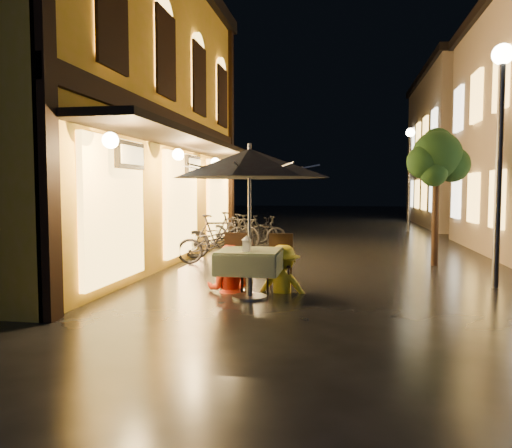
% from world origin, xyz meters
% --- Properties ---
extents(ground, '(90.00, 90.00, 0.00)m').
position_xyz_m(ground, '(0.00, 0.00, 0.00)').
color(ground, black).
rests_on(ground, ground).
extents(west_building, '(5.90, 11.40, 7.40)m').
position_xyz_m(west_building, '(-5.72, 4.00, 3.71)').
color(west_building, gold).
rests_on(west_building, ground).
extents(east_building_far, '(7.30, 10.30, 7.30)m').
position_xyz_m(east_building_far, '(7.49, 18.00, 3.66)').
color(east_building_far, '#A29082').
rests_on(east_building_far, ground).
extents(street_tree, '(1.43, 1.20, 3.15)m').
position_xyz_m(street_tree, '(2.41, 4.51, 2.42)').
color(street_tree, black).
rests_on(street_tree, ground).
extents(streetlamp_near, '(0.36, 0.36, 4.23)m').
position_xyz_m(streetlamp_near, '(3.00, 2.00, 2.92)').
color(streetlamp_near, '#59595E').
rests_on(streetlamp_near, ground).
extents(streetlamp_far, '(0.36, 0.36, 4.23)m').
position_xyz_m(streetlamp_far, '(3.00, 14.00, 2.92)').
color(streetlamp_far, '#59595E').
rests_on(streetlamp_far, ground).
extents(cafe_table, '(0.99, 0.99, 0.78)m').
position_xyz_m(cafe_table, '(-1.12, 0.43, 0.59)').
color(cafe_table, '#59595E').
rests_on(cafe_table, ground).
extents(patio_umbrella, '(2.52, 2.52, 2.46)m').
position_xyz_m(patio_umbrella, '(-1.12, 0.43, 2.15)').
color(patio_umbrella, '#59595E').
rests_on(patio_umbrella, ground).
extents(cafe_chair_left, '(0.42, 0.42, 0.97)m').
position_xyz_m(cafe_chair_left, '(-1.52, 1.17, 0.54)').
color(cafe_chair_left, black).
rests_on(cafe_chair_left, ground).
extents(cafe_chair_right, '(0.42, 0.42, 0.97)m').
position_xyz_m(cafe_chair_right, '(-0.72, 1.17, 0.54)').
color(cafe_chair_right, black).
rests_on(cafe_chair_right, ground).
extents(table_lantern, '(0.16, 0.16, 0.25)m').
position_xyz_m(table_lantern, '(-1.12, 0.20, 0.92)').
color(table_lantern, white).
rests_on(table_lantern, cafe_table).
extents(person_orange, '(0.79, 0.64, 1.56)m').
position_xyz_m(person_orange, '(-1.59, 0.94, 0.78)').
color(person_orange, red).
rests_on(person_orange, ground).
extents(person_yellow, '(1.06, 0.68, 1.56)m').
position_xyz_m(person_yellow, '(-0.66, 1.02, 0.78)').
color(person_yellow, yellow).
rests_on(person_yellow, ground).
extents(bicycle_0, '(1.85, 0.99, 0.92)m').
position_xyz_m(bicycle_0, '(-2.60, 3.91, 0.46)').
color(bicycle_0, black).
rests_on(bicycle_0, ground).
extents(bicycle_1, '(1.91, 1.00, 1.11)m').
position_xyz_m(bicycle_1, '(-2.75, 4.80, 0.55)').
color(bicycle_1, black).
rests_on(bicycle_1, ground).
extents(bicycle_2, '(1.91, 1.13, 0.95)m').
position_xyz_m(bicycle_2, '(-2.79, 5.19, 0.47)').
color(bicycle_2, black).
rests_on(bicycle_2, ground).
extents(bicycle_3, '(1.86, 1.12, 1.08)m').
position_xyz_m(bicycle_3, '(-2.80, 6.77, 0.54)').
color(bicycle_3, black).
rests_on(bicycle_3, ground).
extents(bicycle_4, '(1.88, 1.13, 0.93)m').
position_xyz_m(bicycle_4, '(-2.22, 7.41, 0.47)').
color(bicycle_4, black).
rests_on(bicycle_4, ground).
extents(bicycle_5, '(1.59, 0.50, 0.95)m').
position_xyz_m(bicycle_5, '(-2.77, 8.40, 0.47)').
color(bicycle_5, black).
rests_on(bicycle_5, ground).
extents(bicycle_6, '(1.66, 0.90, 0.83)m').
position_xyz_m(bicycle_6, '(-2.53, 9.00, 0.41)').
color(bicycle_6, black).
rests_on(bicycle_6, ground).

